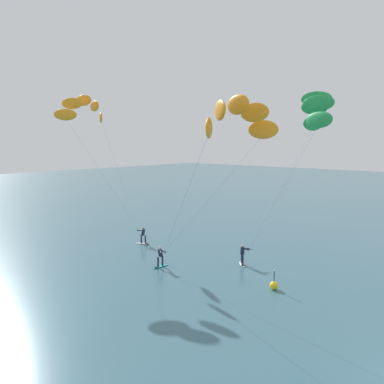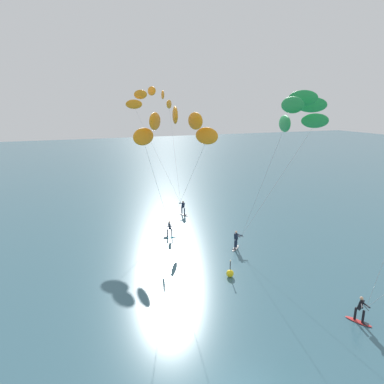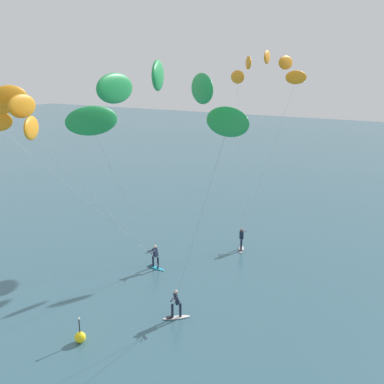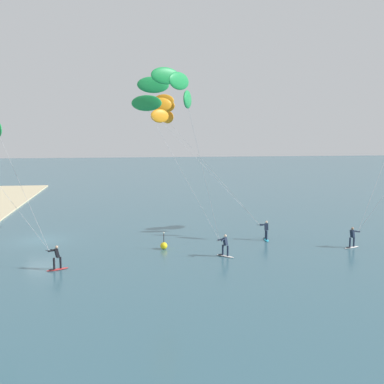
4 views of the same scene
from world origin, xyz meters
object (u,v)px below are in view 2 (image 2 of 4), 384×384
object	(u,v)px
marker_buoy	(230,273)
kitesurfer_far_out	(175,132)
kitesurfer_mid_water	(299,116)
kitesurfer_downwind	(153,101)

from	to	relation	value
marker_buoy	kitesurfer_far_out	bearing A→B (deg)	169.28
kitesurfer_mid_water	marker_buoy	world-z (taller)	kitesurfer_mid_water
kitesurfer_mid_water	kitesurfer_far_out	bearing A→B (deg)	174.97
kitesurfer_far_out	kitesurfer_mid_water	bearing A→B (deg)	-5.03
kitesurfer_downwind	marker_buoy	world-z (taller)	kitesurfer_downwind
kitesurfer_downwind	kitesurfer_far_out	bearing A→B (deg)	-101.07
kitesurfer_mid_water	marker_buoy	distance (m)	12.46
kitesurfer_mid_water	kitesurfer_far_out	size ratio (longest dim) A/B	1.09
kitesurfer_mid_water	marker_buoy	xyz separation A→B (m)	(-5.11, 0.05, -11.36)
kitesurfer_mid_water	marker_buoy	size ratio (longest dim) A/B	9.73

